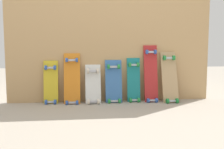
# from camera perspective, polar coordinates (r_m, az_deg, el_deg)

# --- Properties ---
(ground_plane) EXTENTS (12.00, 12.00, 0.00)m
(ground_plane) POSITION_cam_1_polar(r_m,az_deg,el_deg) (3.19, -0.14, -6.32)
(ground_plane) COLOR #A89E8E
(plywood_wall_panel) EXTENTS (2.62, 0.04, 1.58)m
(plywood_wall_panel) POSITION_cam_1_polar(r_m,az_deg,el_deg) (3.19, -0.28, 7.94)
(plywood_wall_panel) COLOR tan
(plywood_wall_panel) RESTS_ON ground
(skateboard_yellow) EXTENTS (0.18, 0.14, 0.60)m
(skateboard_yellow) POSITION_cam_1_polar(r_m,az_deg,el_deg) (3.16, -13.99, -2.32)
(skateboard_yellow) COLOR gold
(skateboard_yellow) RESTS_ON ground
(skateboard_orange) EXTENTS (0.20, 0.19, 0.70)m
(skateboard_orange) POSITION_cam_1_polar(r_m,az_deg,el_deg) (3.10, -9.24, -1.57)
(skateboard_orange) COLOR orange
(skateboard_orange) RESTS_ON ground
(skateboard_white) EXTENTS (0.19, 0.21, 0.55)m
(skateboard_white) POSITION_cam_1_polar(r_m,az_deg,el_deg) (3.09, -4.39, -2.78)
(skateboard_white) COLOR silver
(skateboard_white) RESTS_ON ground
(skateboard_blue) EXTENTS (0.21, 0.17, 0.61)m
(skateboard_blue) POSITION_cam_1_polar(r_m,az_deg,el_deg) (3.13, 0.40, -2.18)
(skateboard_blue) COLOR #386BAD
(skateboard_blue) RESTS_ON ground
(skateboard_teal) EXTENTS (0.17, 0.15, 0.63)m
(skateboard_teal) POSITION_cam_1_polar(r_m,az_deg,el_deg) (3.19, 5.06, -1.84)
(skateboard_teal) COLOR #197A7F
(skateboard_teal) RESTS_ON ground
(skateboard_red) EXTENTS (0.17, 0.19, 0.79)m
(skateboard_red) POSITION_cam_1_polar(r_m,az_deg,el_deg) (3.21, 9.02, -0.38)
(skateboard_red) COLOR #B22626
(skateboard_red) RESTS_ON ground
(skateboard_natural) EXTENTS (0.20, 0.26, 0.71)m
(skateboard_natural) POSITION_cam_1_polar(r_m,az_deg,el_deg) (3.25, 13.23, -1.12)
(skateboard_natural) COLOR tan
(skateboard_natural) RESTS_ON ground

